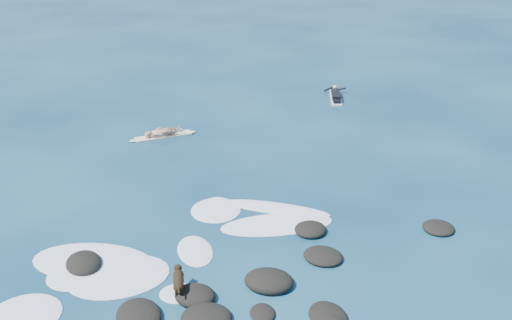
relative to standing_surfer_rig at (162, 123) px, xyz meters
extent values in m
plane|color=#0A2642|center=(2.95, -8.68, -0.67)|extent=(160.00, 160.00, 0.00)
ellipsoid|color=black|center=(9.20, -8.56, -0.61)|extent=(1.06, 1.05, 0.26)
ellipsoid|color=black|center=(-1.77, -9.52, -0.56)|extent=(1.40, 1.52, 0.44)
ellipsoid|color=black|center=(1.72, -12.18, -0.58)|extent=(1.40, 1.27, 0.35)
ellipsoid|color=black|center=(1.43, -11.30, -0.56)|extent=(1.42, 1.34, 0.43)
ellipsoid|color=black|center=(5.08, -8.32, -0.58)|extent=(1.27, 1.24, 0.36)
ellipsoid|color=black|center=(5.20, -9.78, -0.60)|extent=(1.53, 1.47, 0.30)
ellipsoid|color=black|center=(3.15, -12.09, -0.62)|extent=(0.67, 0.80, 0.19)
ellipsoid|color=black|center=(0.02, -11.93, -0.58)|extent=(1.55, 1.71, 0.37)
ellipsoid|color=black|center=(4.79, -12.38, -0.61)|extent=(1.17, 1.35, 0.24)
ellipsoid|color=black|center=(3.46, -10.88, -0.55)|extent=(1.64, 1.46, 0.49)
ellipsoid|color=white|center=(2.12, -6.67, -0.66)|extent=(2.05, 2.08, 0.12)
ellipsoid|color=white|center=(1.43, -9.06, -0.66)|extent=(1.37, 1.90, 0.12)
ellipsoid|color=white|center=(4.19, -6.74, -0.66)|extent=(3.80, 2.08, 0.12)
ellipsoid|color=white|center=(4.08, -7.78, -0.66)|extent=(3.83, 1.69, 0.12)
ellipsoid|color=white|center=(-1.86, -9.93, -0.66)|extent=(2.08, 1.91, 0.12)
ellipsoid|color=white|center=(-0.70, -10.11, -0.66)|extent=(3.20, 2.55, 0.12)
ellipsoid|color=white|center=(2.26, -6.58, -0.66)|extent=(1.45, 1.88, 0.12)
ellipsoid|color=white|center=(-1.53, -9.34, -0.66)|extent=(4.08, 2.83, 0.12)
ellipsoid|color=white|center=(-1.84, -9.26, -0.66)|extent=(3.22, 2.07, 0.12)
ellipsoid|color=white|center=(-2.93, -11.59, -0.66)|extent=(2.37, 2.28, 0.12)
ellipsoid|color=white|center=(1.02, -11.04, -0.66)|extent=(1.10, 0.90, 0.12)
cube|color=beige|center=(0.00, 0.00, -0.63)|extent=(2.53, 1.22, 0.08)
ellipsoid|color=beige|center=(1.19, 0.36, -0.63)|extent=(0.56, 0.42, 0.09)
ellipsoid|color=beige|center=(-1.19, -0.36, -0.63)|extent=(0.56, 0.42, 0.09)
imported|color=tan|center=(0.00, 0.00, 0.22)|extent=(0.54, 0.68, 1.62)
cube|color=white|center=(8.75, 4.44, -0.62)|extent=(0.91, 2.44, 0.09)
ellipsoid|color=white|center=(8.94, 5.61, -0.62)|extent=(0.36, 0.56, 0.09)
cube|color=black|center=(8.75, 4.44, -0.46)|extent=(0.66, 1.51, 0.24)
sphere|color=tan|center=(8.89, 5.27, -0.33)|extent=(0.29, 0.29, 0.25)
cylinder|color=black|center=(8.61, 5.48, -0.47)|extent=(0.60, 0.24, 0.27)
cylinder|color=black|center=(9.21, 5.38, -0.47)|extent=(0.56, 0.40, 0.27)
cube|color=black|center=(8.63, 3.63, -0.50)|extent=(0.46, 0.65, 0.15)
cylinder|color=black|center=(1.02, -11.14, -0.18)|extent=(0.31, 0.60, 0.28)
sphere|color=black|center=(1.00, -10.87, -0.18)|extent=(0.31, 0.31, 0.30)
sphere|color=black|center=(1.03, -11.40, -0.18)|extent=(0.28, 0.28, 0.27)
sphere|color=black|center=(1.00, -10.70, -0.08)|extent=(0.22, 0.22, 0.21)
cone|color=black|center=(0.99, -10.58, -0.09)|extent=(0.12, 0.14, 0.11)
cone|color=black|center=(0.94, -10.72, 0.01)|extent=(0.10, 0.08, 0.10)
cone|color=black|center=(1.05, -10.71, 0.01)|extent=(0.10, 0.08, 0.10)
cylinder|color=black|center=(0.93, -10.94, -0.48)|extent=(0.07, 0.07, 0.38)
cylinder|color=black|center=(1.08, -10.93, -0.48)|extent=(0.07, 0.07, 0.38)
cylinder|color=black|center=(0.95, -11.34, -0.48)|extent=(0.07, 0.07, 0.38)
cylinder|color=black|center=(1.10, -11.33, -0.48)|extent=(0.07, 0.07, 0.38)
cylinder|color=black|center=(1.04, -11.53, -0.13)|extent=(0.06, 0.28, 0.17)
camera|label=1|loc=(1.91, -23.55, 9.09)|focal=40.00mm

